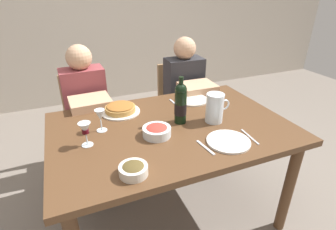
# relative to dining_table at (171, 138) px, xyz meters

# --- Properties ---
(ground_plane) EXTENTS (8.00, 8.00, 0.00)m
(ground_plane) POSITION_rel_dining_table_xyz_m (0.00, 0.00, -0.67)
(ground_plane) COLOR slate
(dining_table) EXTENTS (1.50, 1.00, 0.76)m
(dining_table) POSITION_rel_dining_table_xyz_m (0.00, 0.00, 0.00)
(dining_table) COLOR brown
(dining_table) RESTS_ON ground
(wine_bottle) EXTENTS (0.08, 0.08, 0.31)m
(wine_bottle) POSITION_rel_dining_table_xyz_m (0.07, 0.02, 0.23)
(wine_bottle) COLOR black
(wine_bottle) RESTS_ON dining_table
(water_pitcher) EXTENTS (0.17, 0.11, 0.19)m
(water_pitcher) POSITION_rel_dining_table_xyz_m (0.28, -0.05, 0.18)
(water_pitcher) COLOR silver
(water_pitcher) RESTS_ON dining_table
(baked_tart) EXTENTS (0.27, 0.27, 0.06)m
(baked_tart) POSITION_rel_dining_table_xyz_m (-0.25, 0.31, 0.12)
(baked_tart) COLOR white
(baked_tart) RESTS_ON dining_table
(salad_bowl) EXTENTS (0.17, 0.17, 0.07)m
(salad_bowl) POSITION_rel_dining_table_xyz_m (-0.13, -0.08, 0.13)
(salad_bowl) COLOR silver
(salad_bowl) RESTS_ON dining_table
(olive_bowl) EXTENTS (0.14, 0.14, 0.06)m
(olive_bowl) POSITION_rel_dining_table_xyz_m (-0.35, -0.37, 0.12)
(olive_bowl) COLOR silver
(olive_bowl) RESTS_ON dining_table
(wine_glass_left_diner) EXTENTS (0.06, 0.06, 0.14)m
(wine_glass_left_diner) POSITION_rel_dining_table_xyz_m (-0.42, 0.11, 0.19)
(wine_glass_left_diner) COLOR silver
(wine_glass_left_diner) RESTS_ON dining_table
(wine_glass_right_diner) EXTENTS (0.07, 0.07, 0.14)m
(wine_glass_right_diner) POSITION_rel_dining_table_xyz_m (-0.52, -0.03, 0.19)
(wine_glass_right_diner) COLOR silver
(wine_glass_right_diner) RESTS_ON dining_table
(dinner_plate_left_setting) EXTENTS (0.25, 0.25, 0.01)m
(dinner_plate_left_setting) POSITION_rel_dining_table_xyz_m (0.23, -0.31, 0.10)
(dinner_plate_left_setting) COLOR white
(dinner_plate_left_setting) RESTS_ON dining_table
(dinner_plate_right_setting) EXTENTS (0.24, 0.24, 0.01)m
(dinner_plate_right_setting) POSITION_rel_dining_table_xyz_m (0.31, 0.31, 0.10)
(dinner_plate_right_setting) COLOR silver
(dinner_plate_right_setting) RESTS_ON dining_table
(fork_left_setting) EXTENTS (0.03, 0.16, 0.00)m
(fork_left_setting) POSITION_rel_dining_table_xyz_m (0.08, -0.31, 0.09)
(fork_left_setting) COLOR silver
(fork_left_setting) RESTS_ON dining_table
(knife_left_setting) EXTENTS (0.02, 0.18, 0.00)m
(knife_left_setting) POSITION_rel_dining_table_xyz_m (0.38, -0.31, 0.09)
(knife_left_setting) COLOR silver
(knife_left_setting) RESTS_ON dining_table
(knife_right_setting) EXTENTS (0.02, 0.18, 0.00)m
(knife_right_setting) POSITION_rel_dining_table_xyz_m (0.46, 0.31, 0.09)
(knife_right_setting) COLOR silver
(knife_right_setting) RESTS_ON dining_table
(spoon_right_setting) EXTENTS (0.02, 0.16, 0.00)m
(spoon_right_setting) POSITION_rel_dining_table_xyz_m (0.16, 0.31, 0.09)
(spoon_right_setting) COLOR silver
(spoon_right_setting) RESTS_ON dining_table
(chair_left) EXTENTS (0.42, 0.42, 0.87)m
(chair_left) POSITION_rel_dining_table_xyz_m (-0.45, 0.90, -0.17)
(chair_left) COLOR #9E7A51
(chair_left) RESTS_ON ground
(diner_left) EXTENTS (0.35, 0.51, 1.16)m
(diner_left) POSITION_rel_dining_table_xyz_m (-0.44, 0.67, -0.05)
(diner_left) COLOR #8E3D42
(diner_left) RESTS_ON ground
(chair_right) EXTENTS (0.41, 0.41, 0.87)m
(chair_right) POSITION_rel_dining_table_xyz_m (0.45, 0.88, -0.17)
(chair_right) COLOR #9E7A51
(chair_right) RESTS_ON ground
(diner_right) EXTENTS (0.35, 0.51, 1.16)m
(diner_right) POSITION_rel_dining_table_xyz_m (0.45, 0.64, -0.05)
(diner_right) COLOR #2D2D33
(diner_right) RESTS_ON ground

